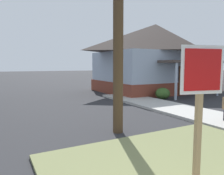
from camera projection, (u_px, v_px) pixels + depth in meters
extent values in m
cube|color=#B2AFA8|center=(204.00, 116.00, 8.78)|extent=(2.20, 14.44, 0.12)
cube|color=#A3845B|center=(198.00, 119.00, 3.57)|extent=(0.11, 0.11, 2.28)
cube|color=white|center=(202.00, 70.00, 3.44)|extent=(0.76, 0.20, 0.78)
cube|color=red|center=(203.00, 70.00, 3.42)|extent=(0.65, 0.17, 0.66)
cylinder|color=black|center=(63.00, 155.00, 5.04)|extent=(0.70, 0.70, 0.02)
cube|color=brown|center=(155.00, 85.00, 17.88)|extent=(8.71, 6.23, 0.90)
cube|color=#9EADC1|center=(155.00, 66.00, 17.72)|extent=(8.54, 6.11, 2.22)
pyramid|color=#423833|center=(156.00, 39.00, 17.49)|extent=(9.15, 6.54, 2.27)
cube|color=#423833|center=(192.00, 62.00, 14.35)|extent=(4.79, 1.40, 0.16)
cylinder|color=#9EADC1|center=(176.00, 81.00, 13.06)|extent=(0.16, 0.16, 2.34)
cylinder|color=#9EADC1|center=(218.00, 79.00, 14.91)|extent=(0.16, 0.16, 2.34)
cube|color=brown|center=(184.00, 80.00, 15.08)|extent=(0.90, 0.06, 2.00)
ellipsoid|color=#375A25|center=(163.00, 93.00, 13.48)|extent=(0.90, 0.90, 0.71)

